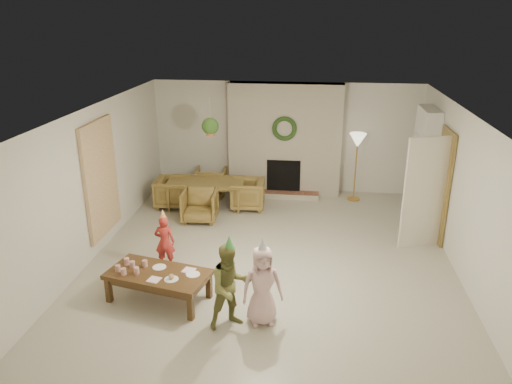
# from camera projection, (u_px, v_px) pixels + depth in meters

# --- Properties ---
(floor) EXTENTS (7.00, 7.00, 0.00)m
(floor) POSITION_uv_depth(u_px,v_px,m) (271.00, 259.00, 8.29)
(floor) COLOR #B7B29E
(floor) RESTS_ON ground
(ceiling) EXTENTS (7.00, 7.00, 0.00)m
(ceiling) POSITION_uv_depth(u_px,v_px,m) (272.00, 113.00, 7.42)
(ceiling) COLOR white
(ceiling) RESTS_ON wall_back
(wall_back) EXTENTS (7.00, 0.00, 7.00)m
(wall_back) POSITION_uv_depth(u_px,v_px,m) (285.00, 137.00, 11.11)
(wall_back) COLOR silver
(wall_back) RESTS_ON floor
(wall_front) EXTENTS (7.00, 0.00, 7.00)m
(wall_front) POSITION_uv_depth(u_px,v_px,m) (238.00, 316.00, 4.60)
(wall_front) COLOR silver
(wall_front) RESTS_ON floor
(wall_left) EXTENTS (0.00, 7.00, 7.00)m
(wall_left) POSITION_uv_depth(u_px,v_px,m) (94.00, 182.00, 8.19)
(wall_left) COLOR silver
(wall_left) RESTS_ON floor
(wall_right) EXTENTS (0.00, 7.00, 7.00)m
(wall_right) POSITION_uv_depth(u_px,v_px,m) (465.00, 198.00, 7.52)
(wall_right) COLOR silver
(wall_right) RESTS_ON floor
(fireplace_mass) EXTENTS (2.50, 0.40, 2.50)m
(fireplace_mass) POSITION_uv_depth(u_px,v_px,m) (285.00, 140.00, 10.93)
(fireplace_mass) COLOR #502015
(fireplace_mass) RESTS_ON floor
(fireplace_hearth) EXTENTS (1.60, 0.30, 0.12)m
(fireplace_hearth) POSITION_uv_depth(u_px,v_px,m) (283.00, 195.00, 11.02)
(fireplace_hearth) COLOR maroon
(fireplace_hearth) RESTS_ON floor
(fireplace_firebox) EXTENTS (0.75, 0.12, 0.75)m
(fireplace_firebox) POSITION_uv_depth(u_px,v_px,m) (284.00, 176.00, 11.04)
(fireplace_firebox) COLOR black
(fireplace_firebox) RESTS_ON floor
(fireplace_wreath) EXTENTS (0.54, 0.10, 0.54)m
(fireplace_wreath) POSITION_uv_depth(u_px,v_px,m) (284.00, 129.00, 10.61)
(fireplace_wreath) COLOR #1F4218
(fireplace_wreath) RESTS_ON fireplace_mass
(floor_lamp_base) EXTENTS (0.28, 0.28, 0.03)m
(floor_lamp_base) POSITION_uv_depth(u_px,v_px,m) (353.00, 199.00, 10.90)
(floor_lamp_base) COLOR gold
(floor_lamp_base) RESTS_ON floor
(floor_lamp_post) EXTENTS (0.03, 0.03, 1.35)m
(floor_lamp_post) POSITION_uv_depth(u_px,v_px,m) (356.00, 169.00, 10.66)
(floor_lamp_post) COLOR gold
(floor_lamp_post) RESTS_ON floor
(floor_lamp_shade) EXTENTS (0.36, 0.36, 0.30)m
(floor_lamp_shade) POSITION_uv_depth(u_px,v_px,m) (358.00, 140.00, 10.43)
(floor_lamp_shade) COLOR beige
(floor_lamp_shade) RESTS_ON floor_lamp_post
(bookshelf_carcass) EXTENTS (0.30, 1.00, 2.20)m
(bookshelf_carcass) POSITION_uv_depth(u_px,v_px,m) (424.00, 163.00, 9.73)
(bookshelf_carcass) COLOR white
(bookshelf_carcass) RESTS_ON floor
(bookshelf_shelf_a) EXTENTS (0.30, 0.92, 0.03)m
(bookshelf_shelf_a) POSITION_uv_depth(u_px,v_px,m) (419.00, 194.00, 9.96)
(bookshelf_shelf_a) COLOR white
(bookshelf_shelf_a) RESTS_ON bookshelf_carcass
(bookshelf_shelf_b) EXTENTS (0.30, 0.92, 0.03)m
(bookshelf_shelf_b) POSITION_uv_depth(u_px,v_px,m) (421.00, 175.00, 9.82)
(bookshelf_shelf_b) COLOR white
(bookshelf_shelf_b) RESTS_ON bookshelf_carcass
(bookshelf_shelf_c) EXTENTS (0.30, 0.92, 0.03)m
(bookshelf_shelf_c) POSITION_uv_depth(u_px,v_px,m) (424.00, 156.00, 9.68)
(bookshelf_shelf_c) COLOR white
(bookshelf_shelf_c) RESTS_ON bookshelf_carcass
(bookshelf_shelf_d) EXTENTS (0.30, 0.92, 0.03)m
(bookshelf_shelf_d) POSITION_uv_depth(u_px,v_px,m) (426.00, 136.00, 9.54)
(bookshelf_shelf_d) COLOR white
(bookshelf_shelf_d) RESTS_ON bookshelf_carcass
(books_row_lower) EXTENTS (0.20, 0.40, 0.24)m
(books_row_lower) POSITION_uv_depth(u_px,v_px,m) (420.00, 190.00, 9.77)
(books_row_lower) COLOR maroon
(books_row_lower) RESTS_ON bookshelf_shelf_a
(books_row_mid) EXTENTS (0.20, 0.44, 0.24)m
(books_row_mid) POSITION_uv_depth(u_px,v_px,m) (421.00, 168.00, 9.82)
(books_row_mid) COLOR #284C92
(books_row_mid) RESTS_ON bookshelf_shelf_b
(books_row_upper) EXTENTS (0.20, 0.36, 0.22)m
(books_row_upper) POSITION_uv_depth(u_px,v_px,m) (424.00, 151.00, 9.54)
(books_row_upper) COLOR #BC8628
(books_row_upper) RESTS_ON bookshelf_shelf_c
(door_frame) EXTENTS (0.05, 0.86, 2.04)m
(door_frame) POSITION_uv_depth(u_px,v_px,m) (442.00, 186.00, 8.72)
(door_frame) COLOR olive
(door_frame) RESTS_ON floor
(door_leaf) EXTENTS (0.77, 0.32, 2.00)m
(door_leaf) POSITION_uv_depth(u_px,v_px,m) (425.00, 193.00, 8.42)
(door_leaf) COLOR beige
(door_leaf) RESTS_ON floor
(curtain_panel) EXTENTS (0.06, 1.20, 2.00)m
(curtain_panel) POSITION_uv_depth(u_px,v_px,m) (101.00, 179.00, 8.38)
(curtain_panel) COLOR beige
(curtain_panel) RESTS_ON wall_left
(dining_table) EXTENTS (1.67, 0.99, 0.57)m
(dining_table) POSITION_uv_depth(u_px,v_px,m) (206.00, 194.00, 10.39)
(dining_table) COLOR olive
(dining_table) RESTS_ON floor
(dining_chair_near) EXTENTS (0.71, 0.73, 0.63)m
(dining_chair_near) POSITION_uv_depth(u_px,v_px,m) (200.00, 206.00, 9.71)
(dining_chair_near) COLOR olive
(dining_chair_near) RESTS_ON floor
(dining_chair_far) EXTENTS (0.71, 0.73, 0.63)m
(dining_chair_far) POSITION_uv_depth(u_px,v_px,m) (211.00, 182.00, 11.05)
(dining_chair_far) COLOR olive
(dining_chair_far) RESTS_ON floor
(dining_chair_left) EXTENTS (0.73, 0.71, 0.63)m
(dining_chair_left) POSITION_uv_depth(u_px,v_px,m) (173.00, 192.00, 10.43)
(dining_chair_left) COLOR olive
(dining_chair_left) RESTS_ON floor
(dining_chair_right) EXTENTS (0.73, 0.71, 0.63)m
(dining_chair_right) POSITION_uv_depth(u_px,v_px,m) (248.00, 194.00, 10.33)
(dining_chair_right) COLOR olive
(dining_chair_right) RESTS_ON floor
(hanging_plant_cord) EXTENTS (0.01, 0.01, 0.70)m
(hanging_plant_cord) POSITION_uv_depth(u_px,v_px,m) (210.00, 114.00, 9.09)
(hanging_plant_cord) COLOR tan
(hanging_plant_cord) RESTS_ON ceiling
(hanging_plant_pot) EXTENTS (0.16, 0.16, 0.12)m
(hanging_plant_pot) POSITION_uv_depth(u_px,v_px,m) (210.00, 132.00, 9.21)
(hanging_plant_pot) COLOR #A55635
(hanging_plant_pot) RESTS_ON hanging_plant_cord
(hanging_plant_foliage) EXTENTS (0.32, 0.32, 0.32)m
(hanging_plant_foliage) POSITION_uv_depth(u_px,v_px,m) (210.00, 126.00, 9.17)
(hanging_plant_foliage) COLOR #264818
(hanging_plant_foliage) RESTS_ON hanging_plant_pot
(coffee_table_top) EXTENTS (1.57, 1.02, 0.07)m
(coffee_table_top) POSITION_uv_depth(u_px,v_px,m) (158.00, 274.00, 6.99)
(coffee_table_top) COLOR #4C3319
(coffee_table_top) RESTS_ON floor
(coffee_table_apron) EXTENTS (1.43, 0.89, 0.09)m
(coffee_table_apron) POSITION_uv_depth(u_px,v_px,m) (159.00, 279.00, 7.01)
(coffee_table_apron) COLOR #4C3319
(coffee_table_apron) RESTS_ON floor
(coffee_leg_fl) EXTENTS (0.09, 0.09, 0.38)m
(coffee_leg_fl) POSITION_uv_depth(u_px,v_px,m) (109.00, 290.00, 7.01)
(coffee_leg_fl) COLOR #4C3319
(coffee_leg_fl) RESTS_ON floor
(coffee_leg_fr) EXTENTS (0.09, 0.09, 0.38)m
(coffee_leg_fr) POSITION_uv_depth(u_px,v_px,m) (191.00, 307.00, 6.60)
(coffee_leg_fr) COLOR #4C3319
(coffee_leg_fr) RESTS_ON floor
(coffee_leg_bl) EXTENTS (0.09, 0.09, 0.38)m
(coffee_leg_bl) POSITION_uv_depth(u_px,v_px,m) (132.00, 271.00, 7.53)
(coffee_leg_bl) COLOR #4C3319
(coffee_leg_bl) RESTS_ON floor
(coffee_leg_br) EXTENTS (0.09, 0.09, 0.38)m
(coffee_leg_br) POSITION_uv_depth(u_px,v_px,m) (209.00, 286.00, 7.12)
(coffee_leg_br) COLOR #4C3319
(coffee_leg_br) RESTS_ON floor
(cup_a) EXTENTS (0.09, 0.09, 0.10)m
(cup_a) POSITION_uv_depth(u_px,v_px,m) (118.00, 268.00, 6.99)
(cup_a) COLOR silver
(cup_a) RESTS_ON coffee_table_top
(cup_b) EXTENTS (0.09, 0.09, 0.10)m
(cup_b) POSITION_uv_depth(u_px,v_px,m) (127.00, 261.00, 7.18)
(cup_b) COLOR silver
(cup_b) RESTS_ON coffee_table_top
(cup_c) EXTENTS (0.09, 0.09, 0.10)m
(cup_c) POSITION_uv_depth(u_px,v_px,m) (123.00, 272.00, 6.90)
(cup_c) COLOR silver
(cup_c) RESTS_ON coffee_table_top
(cup_d) EXTENTS (0.09, 0.09, 0.10)m
(cup_d) POSITION_uv_depth(u_px,v_px,m) (132.00, 264.00, 7.09)
(cup_d) COLOR silver
(cup_d) RESTS_ON coffee_table_top
(cup_e) EXTENTS (0.09, 0.09, 0.10)m
(cup_e) POSITION_uv_depth(u_px,v_px,m) (136.00, 271.00, 6.92)
(cup_e) COLOR silver
(cup_e) RESTS_ON coffee_table_top
(cup_f) EXTENTS (0.09, 0.09, 0.10)m
(cup_f) POSITION_uv_depth(u_px,v_px,m) (145.00, 263.00, 7.12)
(cup_f) COLOR silver
(cup_f) RESTS_ON coffee_table_top
(plate_a) EXTENTS (0.24, 0.24, 0.01)m
(plate_a) POSITION_uv_depth(u_px,v_px,m) (159.00, 267.00, 7.11)
(plate_a) COLOR white
(plate_a) RESTS_ON coffee_table_top
(plate_b) EXTENTS (0.24, 0.24, 0.01)m
(plate_b) POSITION_uv_depth(u_px,v_px,m) (171.00, 279.00, 6.79)
(plate_b) COLOR white
(plate_b) RESTS_ON coffee_table_top
(plate_c) EXTENTS (0.24, 0.24, 0.01)m
(plate_c) POSITION_uv_depth(u_px,v_px,m) (193.00, 274.00, 6.91)
(plate_c) COLOR white
(plate_c) RESTS_ON coffee_table_top
(food_scoop) EXTENTS (0.09, 0.09, 0.08)m
(food_scoop) POSITION_uv_depth(u_px,v_px,m) (171.00, 276.00, 6.77)
(food_scoop) COLOR tan
(food_scoop) RESTS_ON plate_b
(napkin_left) EXTENTS (0.20, 0.20, 0.01)m
(napkin_left) POSITION_uv_depth(u_px,v_px,m) (154.00, 280.00, 6.78)
(napkin_left) COLOR #FAB8D1
(napkin_left) RESTS_ON coffee_table_top
(napkin_right) EXTENTS (0.20, 0.20, 0.01)m
(napkin_right) POSITION_uv_depth(u_px,v_px,m) (189.00, 270.00, 7.03)
(napkin_right) COLOR #FAB8D1
(napkin_right) RESTS_ON coffee_table_top
(child_red) EXTENTS (0.34, 0.24, 0.90)m
(child_red) POSITION_uv_depth(u_px,v_px,m) (165.00, 242.00, 7.88)
(child_red) COLOR #AE2A25
(child_red) RESTS_ON floor
(party_hat_red) EXTENTS (0.15, 0.15, 0.17)m
(party_hat_red) POSITION_uv_depth(u_px,v_px,m) (163.00, 214.00, 7.72)
(party_hat_red) COLOR #F3E051
(party_hat_red) RESTS_ON child_red
(child_plaid) EXTENTS (0.72, 0.68, 1.19)m
(child_plaid) POSITION_uv_depth(u_px,v_px,m) (230.00, 286.00, 6.34)
(child_plaid) COLOR olive
(child_plaid) RESTS_ON floor
(party_hat_plaid) EXTENTS (0.16, 0.16, 0.19)m
(party_hat_plaid) POSITION_uv_depth(u_px,v_px,m) (229.00, 242.00, 6.12)
(party_hat_plaid) COLOR green
(party_hat_plaid) RESTS_ON child_plaid
(child_pink) EXTENTS (0.62, 0.49, 1.11)m
(child_pink) POSITION_uv_depth(u_px,v_px,m) (262.00, 286.00, 6.42)
(child_pink) COLOR beige
(child_pink) RESTS_ON floor
(party_hat_pink) EXTENTS (0.16, 0.16, 0.20)m
(party_hat_pink) POSITION_uv_depth(u_px,v_px,m) (262.00, 245.00, 6.22)
(party_hat_pink) COLOR silver
(party_hat_pink) RESTS_ON child_pink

